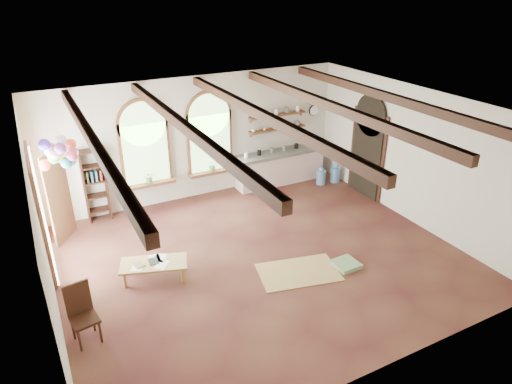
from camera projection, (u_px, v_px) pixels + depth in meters
floor at (261, 257)px, 9.66m from camera, size 8.00×8.00×0.00m
ceiling_beams at (262, 115)px, 8.33m from camera, size 6.20×6.80×0.18m
window_left at (145, 146)px, 11.12m from camera, size 1.30×0.28×2.20m
window_right at (210, 136)px, 11.83m from camera, size 1.30×0.28×2.20m
left_doorway at (41, 215)px, 8.96m from camera, size 0.10×1.90×2.50m
right_doorway at (366, 156)px, 12.03m from camera, size 0.10×1.30×2.40m
kitchen_counter at (280, 167)px, 12.98m from camera, size 2.68×0.62×0.94m
wall_shelf_lower at (277, 129)px, 12.66m from camera, size 1.70×0.24×0.04m
wall_shelf_upper at (278, 115)px, 12.49m from camera, size 1.70×0.24×0.04m
wall_clock at (314, 110)px, 13.09m from camera, size 0.32×0.04×0.32m
bookshelf at (95, 185)px, 10.81m from camera, size 0.53×0.32×1.80m
coffee_table at (154, 265)px, 8.86m from camera, size 1.39×0.96×0.36m
side_chair at (85, 325)px, 7.35m from camera, size 0.47×0.47×1.03m
floor_mat at (298, 272)px, 9.17m from camera, size 1.77×1.31×0.02m
floor_cushion at (346, 264)px, 9.36m from camera, size 0.50×0.50×0.08m
water_jug_a at (335, 174)px, 13.12m from camera, size 0.29×0.29×0.56m
water_jug_b at (321, 177)px, 12.99m from camera, size 0.27×0.27×0.51m
balloon_cluster at (60, 153)px, 8.71m from camera, size 0.76×0.81×1.14m
table_book at (134, 266)px, 8.72m from camera, size 0.22×0.28×0.02m
tablet at (153, 261)px, 8.88m from camera, size 0.20×0.27×0.01m
potted_plant_left at (149, 177)px, 11.37m from camera, size 0.27×0.23×0.30m
potted_plant_right at (212, 165)px, 12.08m from camera, size 0.27×0.23×0.30m
shelf_cup_a at (253, 130)px, 12.32m from camera, size 0.12×0.10×0.10m
shelf_cup_b at (265, 129)px, 12.47m from camera, size 0.10×0.10×0.09m
shelf_bowl_a at (276, 128)px, 12.62m from camera, size 0.22×0.22×0.05m
shelf_bowl_b at (287, 126)px, 12.76m from camera, size 0.20×0.20×0.06m
shelf_vase at (297, 122)px, 12.88m from camera, size 0.18×0.18×0.19m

